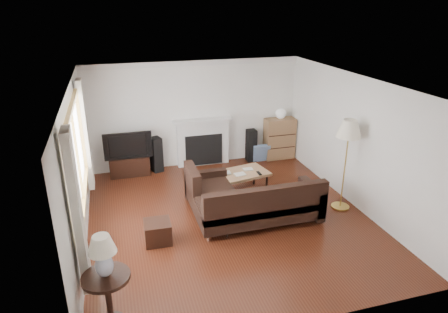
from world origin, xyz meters
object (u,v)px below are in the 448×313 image
object	(u,v)px
sectional_sofa	(259,203)
floor_lamp	(345,165)
tv_stand	(130,166)
coffee_table	(238,183)
bookshelf	(279,138)
side_table	(109,300)

from	to	relation	value
sectional_sofa	floor_lamp	world-z (taller)	floor_lamp
tv_stand	coffee_table	xyz separation A→B (m)	(2.09, -1.62, 0.01)
tv_stand	bookshelf	xyz separation A→B (m)	(3.71, 0.03, 0.29)
coffee_table	floor_lamp	xyz separation A→B (m)	(1.72, -1.11, 0.65)
bookshelf	coffee_table	distance (m)	2.33
coffee_table	floor_lamp	world-z (taller)	floor_lamp
sectional_sofa	side_table	size ratio (longest dim) A/B	3.35
sectional_sofa	floor_lamp	size ratio (longest dim) A/B	1.37
sectional_sofa	coffee_table	xyz separation A→B (m)	(-0.01, 1.18, -0.15)
tv_stand	side_table	world-z (taller)	side_table
side_table	sectional_sofa	bearing A→B (deg)	34.12
bookshelf	sectional_sofa	size ratio (longest dim) A/B	0.43
sectional_sofa	coffee_table	bearing A→B (deg)	90.43
tv_stand	sectional_sofa	distance (m)	3.51
tv_stand	bookshelf	world-z (taller)	bookshelf
floor_lamp	side_table	bearing A→B (deg)	-156.89
floor_lamp	side_table	world-z (taller)	floor_lamp
tv_stand	floor_lamp	distance (m)	4.74
tv_stand	side_table	bearing A→B (deg)	-96.62
sectional_sofa	tv_stand	bearing A→B (deg)	126.83
floor_lamp	side_table	distance (m)	4.76
bookshelf	coffee_table	bearing A→B (deg)	-134.42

